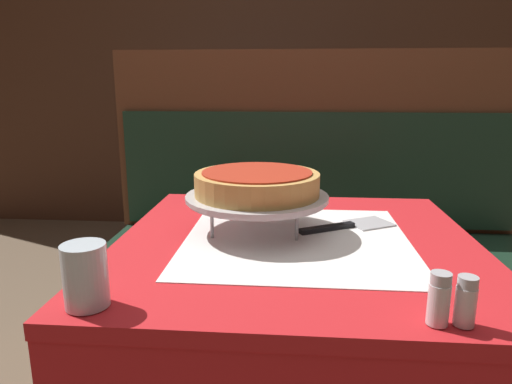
{
  "coord_description": "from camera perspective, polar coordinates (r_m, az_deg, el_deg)",
  "views": [
    {
      "loc": [
        -0.01,
        -1.01,
        1.08
      ],
      "look_at": [
        -0.1,
        0.02,
        0.83
      ],
      "focal_mm": 32.0,
      "sensor_mm": 36.0,
      "label": 1
    }
  ],
  "objects": [
    {
      "name": "pizza_server",
      "position": [
        1.17,
        11.51,
        -4.13
      ],
      "size": [
        0.25,
        0.17,
        0.01
      ],
      "color": "#BCBCC1",
      "rests_on": "dining_table_front"
    },
    {
      "name": "deep_dish_pizza",
      "position": [
        1.08,
        0.13,
        1.14
      ],
      "size": [
        0.3,
        0.3,
        0.06
      ],
      "color": "tan",
      "rests_on": "pizza_pan_stand"
    },
    {
      "name": "condiment_caddy",
      "position": [
        2.79,
        -2.71,
        7.02
      ],
      "size": [
        0.15,
        0.15,
        0.14
      ],
      "color": "black",
      "rests_on": "dining_table_rear"
    },
    {
      "name": "dining_table_front",
      "position": [
        1.1,
        4.98,
        -10.46
      ],
      "size": [
        0.83,
        0.83,
        0.72
      ],
      "color": "red",
      "rests_on": "ground_plane"
    },
    {
      "name": "water_glass_near",
      "position": [
        0.79,
        -20.55,
        -9.74
      ],
      "size": [
        0.07,
        0.07,
        0.1
      ],
      "color": "silver",
      "rests_on": "dining_table_front"
    },
    {
      "name": "salt_shaker",
      "position": [
        0.74,
        21.9,
        -12.31
      ],
      "size": [
        0.03,
        0.03,
        0.08
      ],
      "color": "silver",
      "rests_on": "dining_table_front"
    },
    {
      "name": "pepper_shaker",
      "position": [
        0.76,
        24.75,
        -12.31
      ],
      "size": [
        0.03,
        0.03,
        0.08
      ],
      "color": "silver",
      "rests_on": "dining_table_front"
    },
    {
      "name": "back_wall_panel",
      "position": [
        3.4,
        5.08,
        15.53
      ],
      "size": [
        6.0,
        0.04,
        2.4
      ],
      "primitive_type": "cube",
      "color": "#4C2D1E",
      "rests_on": "ground_plane"
    },
    {
      "name": "dining_table_rear",
      "position": [
        2.85,
        -0.97,
        4.37
      ],
      "size": [
        0.76,
        0.76,
        0.73
      ],
      "color": "#194799",
      "rests_on": "ground_plane"
    },
    {
      "name": "booth_bench",
      "position": [
        1.93,
        7.32,
        -8.83
      ],
      "size": [
        1.71,
        0.47,
        1.21
      ],
      "color": "brown",
      "rests_on": "ground_plane"
    },
    {
      "name": "pizza_pan_stand",
      "position": [
        1.09,
        0.13,
        -0.84
      ],
      "size": [
        0.34,
        0.34,
        0.09
      ],
      "color": "#ADADB2",
      "rests_on": "dining_table_front"
    }
  ]
}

